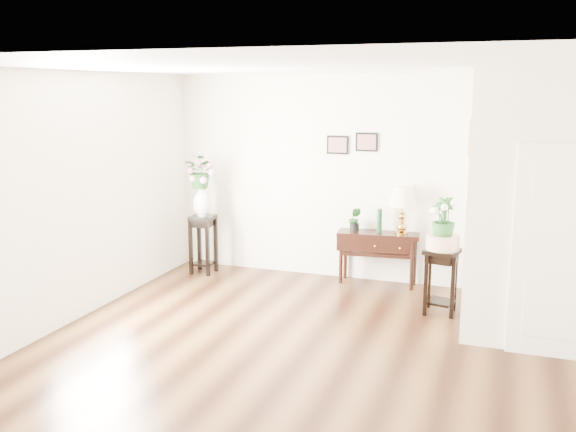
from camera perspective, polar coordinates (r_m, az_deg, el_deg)
The scene contains 20 objects.
floor at distance 6.47m, azimuth 3.42°, elevation -12.48°, with size 6.00×5.50×0.02m, color #4D3017.
ceiling at distance 5.92m, azimuth 3.75°, elevation 13.16°, with size 6.00×5.50×0.02m, color white.
wall_back at distance 8.68m, azimuth 8.58°, elevation 3.19°, with size 6.00×0.02×2.80m, color white.
wall_front at distance 3.57m, azimuth -8.79°, elevation -8.57°, with size 6.00×0.02×2.80m, color white.
wall_left at distance 7.43m, azimuth -19.28°, elevation 1.32°, with size 0.02×5.50×2.80m, color white.
partition at distance 7.58m, azimuth 22.89°, elevation 1.26°, with size 1.80×1.95×2.80m, color white.
door at distance 6.67m, azimuth 23.11°, elevation -3.10°, with size 0.90×0.05×2.10m, color white.
art_print_left at distance 8.76m, azimuth 4.44°, elevation 6.32°, with size 0.30×0.02×0.25m, color black.
art_print_right at distance 8.66m, azimuth 7.02°, elevation 6.54°, with size 0.30×0.02×0.25m, color black.
wall_ornament at distance 7.63m, azimuth 16.12°, elevation 6.69°, with size 0.51×0.51×0.07m, color #BD6F2D.
console_table at distance 8.72m, azimuth 7.97°, elevation -3.74°, with size 1.08×0.36×0.72m, color black.
table_lamp at distance 8.51m, azimuth 10.14°, elevation 0.71°, with size 0.37×0.37×0.65m, color #B38237.
green_vase at distance 8.60m, azimuth 8.14°, elevation -0.35°, with size 0.07×0.07×0.32m, color #12391E.
potted_plant at distance 8.67m, azimuth 5.95°, elevation -0.33°, with size 0.16×0.13×0.30m, color #1B481B.
plant_stand_a at distance 9.23m, azimuth -7.54°, elevation -2.52°, with size 0.32×0.32×0.83m, color black.
porcelain_vase at distance 9.10m, azimuth -7.64°, elevation 1.41°, with size 0.25×0.25×0.44m, color silver, non-canonical shape.
lily_arrangement at distance 9.03m, azimuth -7.71°, elevation 4.05°, with size 0.44×0.39×0.49m, color #1B481B.
plant_stand_b at distance 7.75m, azimuth 13.42°, elevation -5.67°, with size 0.36×0.36×0.77m, color black.
ceramic_bowl at distance 7.63m, azimuth 13.58°, elevation -2.32°, with size 0.38×0.38×0.17m, color #D6B088.
narcissus at distance 7.57m, azimuth 13.68°, elevation -0.22°, with size 0.27×0.27×0.49m, color #1B481B.
Camera 1 is at (1.61, -5.70, 2.60)m, focal length 40.00 mm.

